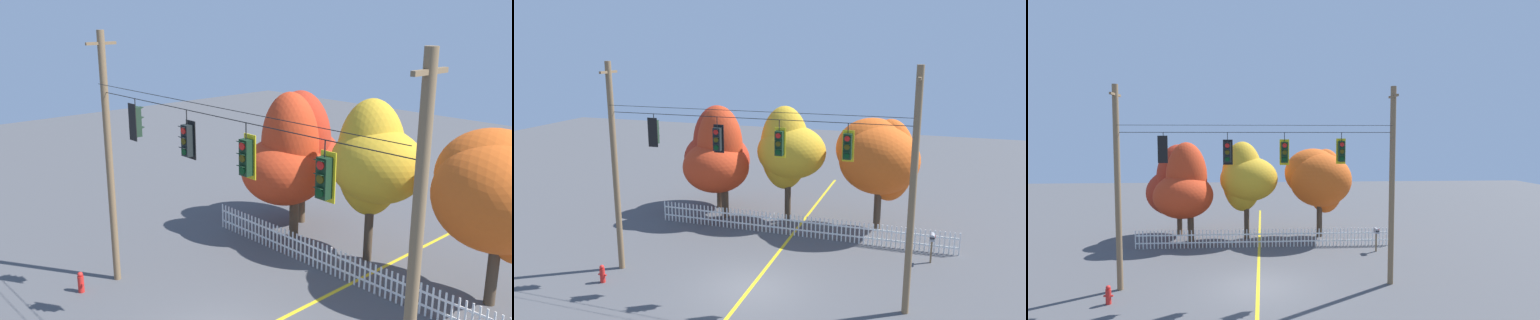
% 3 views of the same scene
% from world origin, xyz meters
% --- Properties ---
extents(ground, '(80.00, 80.00, 0.00)m').
position_xyz_m(ground, '(0.00, 0.00, 0.00)').
color(ground, '#4C4C4F').
extents(lane_centerline_stripe, '(0.16, 36.00, 0.01)m').
position_xyz_m(lane_centerline_stripe, '(0.00, 0.00, 0.00)').
color(lane_centerline_stripe, gold).
rests_on(lane_centerline_stripe, ground).
extents(signal_support_span, '(12.64, 1.10, 9.17)m').
position_xyz_m(signal_support_span, '(0.00, -0.00, 4.68)').
color(signal_support_span, brown).
rests_on(signal_support_span, ground).
extents(traffic_signal_eastbound_side, '(0.43, 0.38, 1.35)m').
position_xyz_m(traffic_signal_eastbound_side, '(-4.16, -0.01, 6.33)').
color(traffic_signal_eastbound_side, black).
extents(traffic_signal_southbound_primary, '(0.43, 0.38, 1.46)m').
position_xyz_m(traffic_signal_southbound_primary, '(-1.34, 0.01, 6.19)').
color(traffic_signal_southbound_primary, black).
extents(traffic_signal_westbound_side, '(0.43, 0.38, 1.48)m').
position_xyz_m(traffic_signal_westbound_side, '(1.22, 0.01, 6.18)').
color(traffic_signal_westbound_side, black).
extents(traffic_signal_northbound_primary, '(0.43, 0.38, 1.44)m').
position_xyz_m(traffic_signal_northbound_primary, '(3.82, 0.01, 6.22)').
color(traffic_signal_northbound_primary, black).
extents(white_picket_fence, '(15.89, 0.06, 1.13)m').
position_xyz_m(white_picket_fence, '(0.37, 6.23, 0.57)').
color(white_picket_fence, white).
rests_on(white_picket_fence, ground).
extents(autumn_maple_near_fence, '(4.13, 3.47, 6.36)m').
position_xyz_m(autumn_maple_near_fence, '(-5.66, 9.45, 3.44)').
color(autumn_maple_near_fence, brown).
rests_on(autumn_maple_near_fence, ground).
extents(autumn_maple_mid, '(3.79, 3.60, 6.53)m').
position_xyz_m(autumn_maple_mid, '(-4.78, 7.55, 3.54)').
color(autumn_maple_mid, brown).
rests_on(autumn_maple_mid, ground).
extents(autumn_oak_far_east, '(3.87, 3.23, 6.55)m').
position_xyz_m(autumn_oak_far_east, '(-0.89, 8.48, 4.10)').
color(autumn_oak_far_east, '#473828').
rests_on(autumn_oak_far_east, ground).
extents(autumn_maple_far_west, '(4.49, 4.40, 6.06)m').
position_xyz_m(autumn_maple_far_west, '(4.07, 8.57, 4.08)').
color(autumn_maple_far_west, '#473828').
rests_on(autumn_maple_far_west, ground).
extents(fire_hydrant, '(0.38, 0.22, 0.78)m').
position_xyz_m(fire_hydrant, '(-6.13, -1.47, 0.39)').
color(fire_hydrant, red).
rests_on(fire_hydrant, ground).
extents(roadside_mailbox, '(0.25, 0.44, 1.42)m').
position_xyz_m(roadside_mailbox, '(7.02, 4.96, 1.16)').
color(roadside_mailbox, brown).
rests_on(roadside_mailbox, ground).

